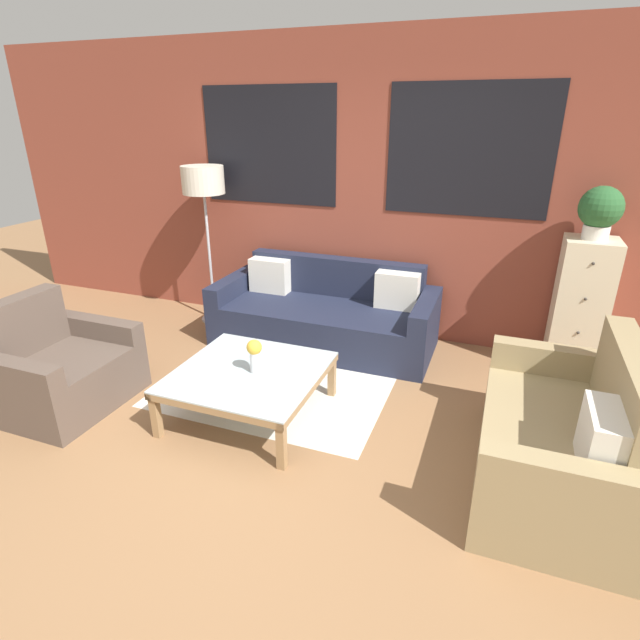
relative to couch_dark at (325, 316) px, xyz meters
The scene contains 11 objects.
ground_plane 1.98m from the couch_dark, 84.41° to the right, with size 16.00×16.00×0.00m, color #8E6642.
wall_back_brick 1.25m from the couch_dark, 68.65° to the left, with size 8.40×0.09×2.80m.
rug 0.83m from the couch_dark, 95.99° to the right, with size 1.82×1.73×0.00m.
couch_dark is the anchor object (origin of this frame).
settee_vintage 2.47m from the couch_dark, 35.43° to the right, with size 0.80×1.46×0.92m.
armchair_corner 2.32m from the couch_dark, 130.76° to the right, with size 0.80×0.94×0.84m.
coffee_table 1.40m from the couch_dark, 93.32° to the right, with size 1.03×1.03×0.37m.
floor_lamp 1.77m from the couch_dark, behind, with size 0.42×0.42×1.63m.
drawer_cabinet 2.23m from the couch_dark, ahead, with size 0.41×0.41×1.17m.
potted_plant 2.48m from the couch_dark, ahead, with size 0.33×0.33×0.42m.
flower_vase 1.42m from the couch_dark, 91.04° to the right, with size 0.11×0.11×0.25m.
Camera 1 is at (1.35, -2.26, 2.11)m, focal length 28.00 mm.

